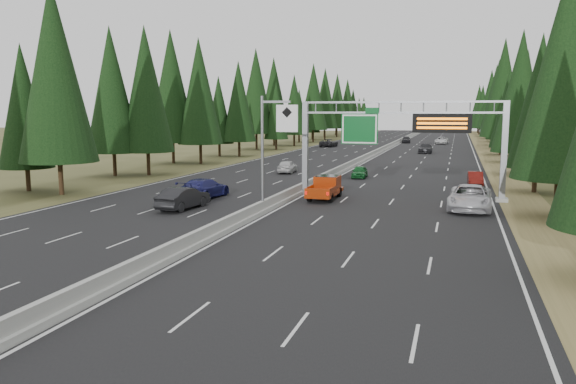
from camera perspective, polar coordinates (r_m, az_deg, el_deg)
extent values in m
cube|color=black|center=(92.26, 8.85, 3.69)|extent=(32.00, 260.00, 0.08)
cube|color=olive|center=(91.51, 19.97, 3.26)|extent=(3.60, 260.00, 0.06)
cube|color=#41441F|center=(96.34, -1.72, 3.96)|extent=(3.60, 260.00, 0.06)
cube|color=gray|center=(92.24, 8.85, 3.81)|extent=(0.70, 260.00, 0.30)
cube|color=gray|center=(92.21, 8.86, 4.06)|extent=(0.30, 260.00, 0.60)
cube|color=slate|center=(47.84, 1.77, 4.50)|extent=(0.45, 0.45, 7.80)
cube|color=gray|center=(48.22, 1.75, 0.05)|extent=(0.90, 0.90, 0.30)
cube|color=slate|center=(46.33, 21.11, 3.84)|extent=(0.45, 0.45, 7.80)
cube|color=gray|center=(46.73, 20.87, -0.74)|extent=(0.90, 0.90, 0.30)
cube|color=slate|center=(46.33, 11.42, 8.95)|extent=(15.85, 0.35, 0.16)
cube|color=slate|center=(46.32, 11.39, 7.92)|extent=(15.85, 0.35, 0.16)
cube|color=#054C19|center=(46.53, 7.27, 6.37)|extent=(3.00, 0.10, 2.50)
cube|color=silver|center=(46.47, 7.26, 6.37)|extent=(2.85, 0.02, 2.35)
cube|color=#054C19|center=(46.35, 8.54, 8.19)|extent=(1.10, 0.10, 0.45)
cube|color=black|center=(45.83, 15.37, 6.75)|extent=(4.50, 0.40, 1.50)
cube|color=orange|center=(45.61, 15.38, 7.18)|extent=(3.80, 0.02, 0.18)
cube|color=orange|center=(45.61, 15.36, 6.74)|extent=(3.80, 0.02, 0.18)
cube|color=orange|center=(45.62, 15.34, 6.30)|extent=(3.80, 0.02, 0.18)
cylinder|color=slate|center=(38.40, -2.62, 3.76)|extent=(0.20, 0.20, 8.00)
cube|color=gray|center=(38.89, -2.59, -1.98)|extent=(0.50, 0.50, 0.20)
cube|color=slate|center=(37.98, -1.22, 9.15)|extent=(2.00, 0.15, 0.15)
cube|color=silver|center=(37.62, -0.10, 7.49)|extent=(1.50, 0.06, 1.80)
cylinder|color=black|center=(40.73, 25.64, -0.67)|extent=(0.40, 0.40, 2.68)
cone|color=black|center=(40.42, 26.38, 11.15)|extent=(6.03, 6.03, 14.07)
cylinder|color=black|center=(53.42, 23.77, 1.08)|extent=(0.40, 0.40, 2.19)
cone|color=black|center=(53.10, 24.19, 8.43)|extent=(4.93, 4.93, 11.49)
cylinder|color=black|center=(68.04, 22.19, 2.70)|extent=(0.40, 0.40, 2.56)
cone|color=black|center=(67.84, 22.56, 9.44)|extent=(5.76, 5.76, 13.45)
cylinder|color=black|center=(70.52, 25.92, 2.61)|extent=(0.40, 0.40, 2.47)
cone|color=black|center=(70.31, 26.32, 8.89)|extent=(5.57, 5.57, 12.99)
cylinder|color=black|center=(84.23, 21.26, 3.51)|extent=(0.40, 0.40, 2.10)
cone|color=black|center=(84.02, 21.49, 7.98)|extent=(4.73, 4.73, 11.03)
cylinder|color=black|center=(85.11, 23.87, 3.35)|extent=(0.40, 0.40, 1.90)
cone|color=black|center=(84.90, 24.10, 7.35)|extent=(4.28, 4.28, 9.98)
cylinder|color=black|center=(98.23, 20.76, 4.38)|extent=(0.40, 0.40, 3.01)
cone|color=black|center=(98.15, 21.04, 9.86)|extent=(6.76, 6.76, 15.78)
cylinder|color=black|center=(100.51, 22.74, 4.27)|extent=(0.40, 0.40, 2.73)
cone|color=black|center=(100.39, 23.01, 9.12)|extent=(6.13, 6.13, 14.31)
cylinder|color=black|center=(114.77, 20.42, 4.58)|extent=(0.40, 0.40, 1.87)
cone|color=black|center=(114.61, 20.57, 7.50)|extent=(4.21, 4.21, 9.83)
cylinder|color=black|center=(115.55, 22.16, 4.63)|extent=(0.40, 0.40, 2.37)
cone|color=black|center=(115.42, 22.35, 8.31)|extent=(5.34, 5.34, 12.46)
cylinder|color=black|center=(126.57, 20.33, 5.09)|extent=(0.40, 0.40, 2.86)
cone|color=black|center=(126.49, 20.53, 9.13)|extent=(6.43, 6.43, 15.01)
cylinder|color=black|center=(126.67, 21.97, 4.87)|extent=(0.40, 0.40, 2.27)
cone|color=black|center=(126.54, 22.14, 8.08)|extent=(5.11, 5.11, 11.92)
cylinder|color=black|center=(141.50, 20.15, 5.37)|extent=(0.40, 0.40, 2.89)
cone|color=black|center=(141.44, 20.33, 9.02)|extent=(6.49, 6.49, 15.15)
cylinder|color=black|center=(142.48, 21.33, 5.22)|extent=(0.40, 0.40, 2.35)
cone|color=black|center=(142.37, 21.48, 8.17)|extent=(5.30, 5.30, 12.36)
cylinder|color=black|center=(158.05, 19.74, 5.62)|extent=(0.40, 0.40, 2.89)
cone|color=black|center=(157.99, 19.90, 8.89)|extent=(6.50, 6.50, 15.16)
cylinder|color=black|center=(158.54, 21.31, 5.55)|extent=(0.40, 0.40, 2.89)
cone|color=black|center=(158.48, 21.48, 8.81)|extent=(6.49, 6.49, 15.15)
cylinder|color=black|center=(173.01, 19.01, 5.75)|extent=(0.40, 0.40, 2.37)
cone|color=black|center=(172.92, 19.13, 8.20)|extent=(5.33, 5.33, 12.45)
cylinder|color=black|center=(171.90, 20.34, 5.59)|extent=(0.40, 0.40, 1.88)
cone|color=black|center=(171.79, 20.43, 7.55)|extent=(4.23, 4.23, 9.87)
cylinder|color=black|center=(187.56, 18.83, 5.87)|extent=(0.40, 0.40, 2.17)
cone|color=black|center=(187.47, 18.92, 7.94)|extent=(4.88, 4.88, 11.40)
cylinder|color=black|center=(188.69, 20.53, 5.79)|extent=(0.40, 0.40, 2.05)
cone|color=black|center=(188.59, 20.62, 7.73)|extent=(4.60, 4.60, 10.74)
cylinder|color=black|center=(203.48, 18.71, 6.08)|extent=(0.40, 0.40, 2.62)
cone|color=black|center=(203.42, 18.82, 8.38)|extent=(5.89, 5.89, 13.73)
cylinder|color=black|center=(202.68, 20.38, 5.95)|extent=(0.40, 0.40, 2.28)
cone|color=black|center=(202.60, 20.48, 7.96)|extent=(5.13, 5.13, 11.96)
cylinder|color=black|center=(51.16, -22.07, 1.27)|extent=(0.40, 0.40, 2.84)
cone|color=black|center=(50.96, -22.61, 11.23)|extent=(6.40, 6.40, 14.93)
cylinder|color=black|center=(55.18, -24.89, 1.16)|extent=(0.40, 0.40, 2.08)
cone|color=black|center=(54.87, -25.30, 7.91)|extent=(4.67, 4.67, 10.91)
cylinder|color=black|center=(64.64, -13.99, 2.83)|extent=(0.40, 0.40, 2.63)
cone|color=black|center=(64.44, -14.24, 10.12)|extent=(5.91, 5.91, 13.79)
cylinder|color=black|center=(64.91, -17.19, 2.72)|extent=(0.40, 0.40, 2.60)
cone|color=black|center=(64.70, -17.50, 9.89)|extent=(5.84, 5.84, 13.64)
cylinder|color=black|center=(77.65, -8.86, 3.85)|extent=(0.40, 0.40, 2.71)
cone|color=black|center=(77.50, -9.00, 10.11)|extent=(6.10, 6.10, 14.23)
cylinder|color=black|center=(79.37, -11.57, 3.94)|extent=(0.40, 0.40, 2.90)
cone|color=black|center=(79.25, -11.76, 10.48)|extent=(6.52, 6.52, 15.21)
cylinder|color=black|center=(89.93, -4.97, 4.39)|extent=(0.40, 0.40, 2.40)
cone|color=black|center=(89.76, -5.03, 9.17)|extent=(5.40, 5.40, 12.61)
cylinder|color=black|center=(90.88, -6.97, 4.28)|extent=(0.40, 0.40, 2.04)
cone|color=black|center=(90.68, -7.04, 8.30)|extent=(4.59, 4.59, 10.70)
cylinder|color=black|center=(105.41, -1.21, 4.85)|extent=(0.40, 0.40, 2.02)
cone|color=black|center=(105.24, -1.22, 8.29)|extent=(4.54, 4.54, 10.60)
cylinder|color=black|center=(106.56, -3.22, 5.15)|extent=(0.40, 0.40, 3.01)
cone|color=black|center=(106.49, -3.26, 10.21)|extent=(6.78, 6.78, 15.81)
cylinder|color=black|center=(117.87, 0.63, 5.28)|extent=(0.40, 0.40, 2.36)
cone|color=black|center=(117.74, 0.64, 8.88)|extent=(5.32, 5.32, 12.41)
cylinder|color=black|center=(119.71, -1.43, 5.46)|extent=(0.40, 0.40, 2.94)
cone|color=black|center=(119.64, -1.45, 9.87)|extent=(6.62, 6.62, 15.46)
cylinder|color=black|center=(132.20, 2.57, 5.70)|extent=(0.40, 0.40, 2.92)
cone|color=black|center=(132.14, 2.60, 9.67)|extent=(6.58, 6.58, 15.36)
cylinder|color=black|center=(133.10, 1.13, 5.53)|extent=(0.40, 0.40, 1.99)
cone|color=black|center=(132.97, 1.14, 8.20)|extent=(4.47, 4.47, 10.43)
cylinder|color=black|center=(144.70, 3.75, 5.90)|extent=(0.40, 0.40, 2.90)
cone|color=black|center=(144.64, 3.79, 9.48)|extent=(6.51, 6.51, 15.20)
cylinder|color=black|center=(146.54, 2.47, 5.72)|extent=(0.40, 0.40, 1.80)
cone|color=black|center=(146.42, 2.49, 7.91)|extent=(4.04, 4.04, 9.43)
cylinder|color=black|center=(161.85, 4.98, 6.11)|extent=(0.40, 0.40, 2.86)
cone|color=black|center=(161.79, 5.02, 9.27)|extent=(6.43, 6.43, 15.01)
cylinder|color=black|center=(161.12, 3.71, 6.11)|extent=(0.40, 0.40, 2.85)
cone|color=black|center=(161.06, 3.74, 9.28)|extent=(6.41, 6.41, 14.96)
cylinder|color=black|center=(175.17, 5.96, 6.19)|extent=(0.40, 0.40, 2.52)
cone|color=black|center=(175.09, 6.00, 8.76)|extent=(5.66, 5.66, 13.20)
cylinder|color=black|center=(174.99, 4.88, 6.13)|extent=(0.40, 0.40, 2.08)
cone|color=black|center=(174.89, 4.91, 8.26)|extent=(4.69, 4.69, 10.93)
cylinder|color=black|center=(189.33, 7.19, 6.22)|extent=(0.40, 0.40, 1.90)
cone|color=black|center=(189.23, 7.22, 8.02)|extent=(4.28, 4.28, 9.98)
cylinder|color=black|center=(191.67, 6.02, 6.41)|extent=(0.40, 0.40, 2.89)
cone|color=black|center=(191.62, 6.06, 9.11)|extent=(6.51, 6.51, 15.18)
cylinder|color=black|center=(206.08, 7.66, 6.37)|extent=(0.40, 0.40, 1.99)
cone|color=black|center=(205.99, 7.69, 8.10)|extent=(4.48, 4.48, 10.45)
cylinder|color=black|center=(204.45, 6.57, 6.44)|extent=(0.40, 0.40, 2.44)
cone|color=black|center=(204.38, 6.61, 8.57)|extent=(5.49, 5.49, 12.80)
imported|color=silver|center=(42.07, 18.00, -0.53)|extent=(3.19, 6.45, 1.76)
cylinder|color=black|center=(43.70, 2.21, -0.47)|extent=(0.30, 0.79, 0.79)
cylinder|color=black|center=(43.32, 4.35, -0.57)|extent=(0.30, 0.79, 0.79)
cylinder|color=black|center=(46.82, 3.21, 0.10)|extent=(0.30, 0.79, 0.79)
cylinder|color=black|center=(46.46, 5.22, 0.01)|extent=(0.30, 0.79, 0.79)
cube|color=#972B09|center=(45.09, 3.77, -0.03)|extent=(1.97, 5.51, 0.30)
cube|color=#972B09|center=(45.86, 4.03, 0.98)|extent=(1.87, 2.17, 1.08)
cube|color=black|center=(45.82, 4.04, 1.34)|extent=(1.67, 1.87, 0.54)
cube|color=#972B09|center=(43.85, 2.15, 0.21)|extent=(0.10, 2.36, 0.59)
cube|color=#972B09|center=(43.42, 4.54, 0.11)|extent=(0.10, 2.36, 0.59)
cube|color=#972B09|center=(42.48, 2.97, -0.05)|extent=(1.97, 0.10, 0.59)
imported|color=#155C25|center=(60.13, 7.29, 2.05)|extent=(1.71, 3.80, 1.27)
imported|color=#61120D|center=(56.48, 18.49, 1.31)|extent=(1.46, 3.90, 1.27)
imported|color=black|center=(98.87, 13.78, 4.33)|extent=(2.34, 5.57, 1.60)
imported|color=silver|center=(128.20, 15.34, 5.07)|extent=(2.99, 5.70, 1.53)
imported|color=black|center=(130.63, 11.91, 5.25)|extent=(2.10, 4.71, 1.57)
imported|color=black|center=(41.03, -10.59, -0.60)|extent=(2.18, 4.99, 1.59)
imported|color=#181954|center=(45.92, -8.51, 0.39)|extent=(2.63, 5.72, 1.62)
imported|color=#B3B3B3|center=(64.46, -0.07, 2.62)|extent=(2.07, 4.45, 1.48)
imported|color=black|center=(114.08, 4.17, 5.01)|extent=(3.03, 5.81, 1.56)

